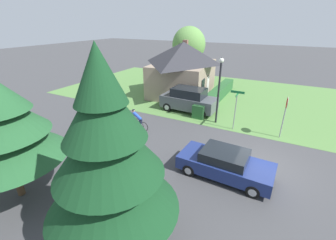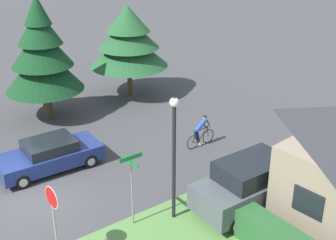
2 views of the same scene
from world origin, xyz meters
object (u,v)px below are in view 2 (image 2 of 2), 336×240
Objects in this scene: cyclist at (201,132)px; street_lamp at (174,144)px; sedan_left_lane at (50,155)px; street_name_sign at (132,178)px; conifer_tall_far at (128,40)px; parked_suv_right at (251,184)px; stop_sign at (53,209)px; conifer_tall_near at (42,54)px.

street_lamp is at bearing -142.73° from cyclist.
sedan_left_lane is 5.64m from street_name_sign.
conifer_tall_far is (-10.89, 6.78, 1.49)m from street_name_sign.
stop_sign reaches higher than parked_suv_right.
stop_sign is 0.51× the size of conifer_tall_far.
street_lamp is at bearing -67.72° from sedan_left_lane.
conifer_tall_far is at bearing 154.89° from street_lamp.
parked_suv_right is at bearing -53.35° from sedan_left_lane.
conifer_tall_near is 5.36m from conifer_tall_far.
conifer_tall_near is (-10.96, 4.42, 1.58)m from stop_sign.
street_lamp reaches higher than street_name_sign.
street_name_sign is 12.91m from conifer_tall_far.
sedan_left_lane is 0.98× the size of parked_suv_right.
conifer_tall_near is (-7.54, -4.47, 2.82)m from cyclist.
cyclist is at bearing -74.14° from stop_sign.
street_lamp is 0.88× the size of conifer_tall_far.
street_name_sign is (5.44, 0.79, 1.24)m from sedan_left_lane.
conifer_tall_near is (-11.32, 0.01, 0.54)m from street_lamp.
cyclist is (2.22, 6.69, 0.05)m from sedan_left_lane.
parked_suv_right is 13.14m from conifer_tall_far.
street_lamp is at bearing -25.11° from conifer_tall_far.
sedan_left_lane is at bearing -22.58° from conifer_tall_near.
stop_sign is 0.58× the size of street_lamp.
street_name_sign is at bearing -79.64° from sedan_left_lane.
conifer_tall_far is (-11.09, 9.77, 1.44)m from stop_sign.
street_lamp reaches higher than sedan_left_lane.
stop_sign is at bearing -94.73° from street_lamp.
street_name_sign is 0.42× the size of conifer_tall_near.
conifer_tall_near is at bearing 172.45° from street_name_sign.
street_lamp is at bearing 68.42° from street_name_sign.
cyclist is at bearing 130.15° from street_lamp.
conifer_tall_far is at bearing 148.09° from street_name_sign.
parked_suv_right is at bearing 66.52° from street_lamp.
sedan_left_lane is 1.62× the size of stop_sign.
parked_suv_right is (7.19, 4.95, 0.31)m from sedan_left_lane.
street_lamp is 0.73× the size of conifer_tall_near.
cyclist is 9.61m from stop_sign.
cyclist is at bearing 30.70° from conifer_tall_near.
conifer_tall_far is (-11.45, 5.37, 0.40)m from street_lamp.
street_name_sign is (3.22, -5.90, 1.20)m from cyclist.
cyclist is 0.37× the size of parked_suv_right.
cyclist is 0.26× the size of conifer_tall_near.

